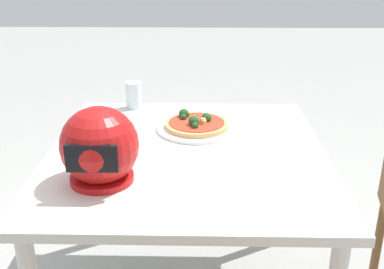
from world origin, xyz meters
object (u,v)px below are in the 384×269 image
object	(u,v)px
dining_table	(187,170)
pizza	(196,123)
drinking_glass	(134,95)
motorcycle_helmet	(100,147)

from	to	relation	value
dining_table	pizza	bearing A→B (deg)	-98.56
drinking_glass	dining_table	bearing A→B (deg)	118.52
pizza	drinking_glass	distance (m)	0.38
dining_table	motorcycle_helmet	world-z (taller)	motorcycle_helmet
dining_table	drinking_glass	xyz separation A→B (m)	(0.25, -0.46, 0.14)
dining_table	pizza	distance (m)	0.23
dining_table	pizza	world-z (taller)	pizza
pizza	motorcycle_helmet	world-z (taller)	motorcycle_helmet
dining_table	drinking_glass	bearing A→B (deg)	-61.48
motorcycle_helmet	drinking_glass	world-z (taller)	motorcycle_helmet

